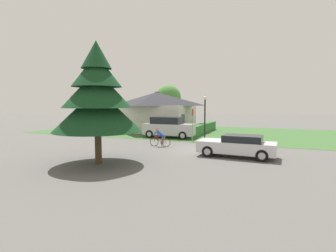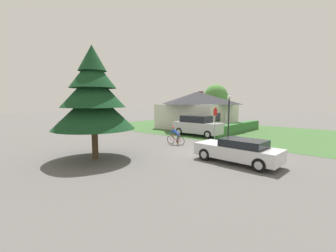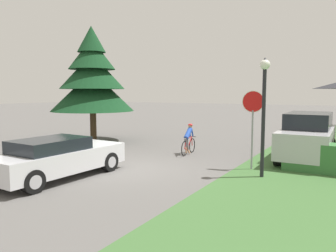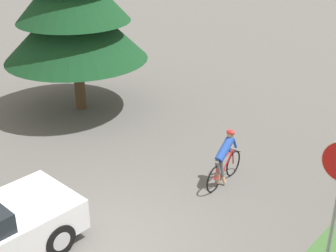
{
  "view_description": "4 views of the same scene",
  "coord_description": "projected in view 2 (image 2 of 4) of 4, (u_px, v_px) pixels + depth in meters",
  "views": [
    {
      "loc": [
        -17.83,
        -4.42,
        3.31
      ],
      "look_at": [
        0.11,
        2.94,
        1.63
      ],
      "focal_mm": 28.0,
      "sensor_mm": 36.0,
      "label": 1
    },
    {
      "loc": [
        -13.1,
        -7.55,
        3.42
      ],
      "look_at": [
        -0.58,
        3.65,
        1.57
      ],
      "focal_mm": 24.0,
      "sensor_mm": 36.0,
      "label": 2
    },
    {
      "loc": [
        7.17,
        -9.76,
        2.86
      ],
      "look_at": [
        -0.53,
        3.46,
        1.29
      ],
      "focal_mm": 35.0,
      "sensor_mm": 36.0,
      "label": 3
    },
    {
      "loc": [
        6.09,
        -4.95,
        6.47
      ],
      "look_at": [
        -0.78,
        2.93,
        1.52
      ],
      "focal_mm": 50.0,
      "sensor_mm": 36.0,
      "label": 4
    }
  ],
  "objects": [
    {
      "name": "sedan_left_lane",
      "position": [
        238.0,
        151.0,
        12.42
      ],
      "size": [
        1.97,
        4.72,
        1.37
      ],
      "rotation": [
        0.0,
        0.0,
        1.53
      ],
      "color": "silver",
      "rests_on": "ground"
    },
    {
      "name": "cottage_house",
      "position": [
        197.0,
        109.0,
        28.73
      ],
      "size": [
        8.56,
        8.95,
        4.8
      ],
      "rotation": [
        0.0,
        0.0,
        0.04
      ],
      "color": "beige",
      "rests_on": "ground"
    },
    {
      "name": "grass_verge_right",
      "position": [
        234.0,
        131.0,
        26.07
      ],
      "size": [
        16.0,
        36.0,
        0.01
      ],
      "primitive_type": "cube",
      "color": "#3D6633",
      "rests_on": "ground"
    },
    {
      "name": "cyclist",
      "position": [
        176.0,
        136.0,
        17.79
      ],
      "size": [
        0.44,
        1.67,
        1.43
      ],
      "rotation": [
        0.0,
        0.0,
        1.66
      ],
      "color": "black",
      "rests_on": "ground"
    },
    {
      "name": "parked_suv_right",
      "position": [
        198.0,
        126.0,
        22.3
      ],
      "size": [
        2.03,
        4.93,
        2.01
      ],
      "rotation": [
        0.0,
        0.0,
        1.58
      ],
      "color": "#B7B7BC",
      "rests_on": "ground"
    },
    {
      "name": "street_lamp",
      "position": [
        229.0,
        110.0,
        18.92
      ],
      "size": [
        0.34,
        0.34,
        4.01
      ],
      "color": "black",
      "rests_on": "ground"
    },
    {
      "name": "stop_sign",
      "position": [
        215.0,
        117.0,
        19.14
      ],
      "size": [
        0.8,
        0.08,
        2.93
      ],
      "rotation": [
        0.0,
        0.0,
        3.22
      ],
      "color": "gray",
      "rests_on": "ground"
    },
    {
      "name": "conifer_tall_near",
      "position": [
        93.0,
        97.0,
        13.08
      ],
      "size": [
        4.75,
        4.75,
        6.64
      ],
      "color": "#4C3823",
      "rests_on": "ground"
    },
    {
      "name": "hedge_row",
      "position": [
        237.0,
        128.0,
        24.4
      ],
      "size": [
        10.3,
        0.9,
        1.05
      ],
      "primitive_type": "cube",
      "color": "#387038",
      "rests_on": "ground"
    },
    {
      "name": "deciduous_tree_right",
      "position": [
        216.0,
        97.0,
        34.14
      ],
      "size": [
        3.59,
        3.59,
        5.98
      ],
      "color": "#4C3823",
      "rests_on": "ground"
    },
    {
      "name": "ground_plane",
      "position": [
        214.0,
        152.0,
        15.08
      ],
      "size": [
        140.0,
        140.0,
        0.0
      ],
      "primitive_type": "plane",
      "color": "#5B5956"
    }
  ]
}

